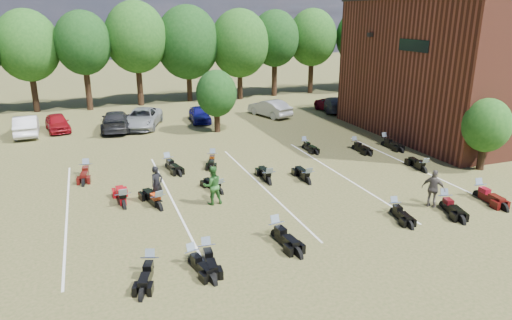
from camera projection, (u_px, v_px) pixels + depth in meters
name	position (u px, v px, depth m)	size (l,w,h in m)	color
ground	(337.00, 198.00, 23.44)	(160.00, 160.00, 0.00)	brown
car_0	(57.00, 123.00, 36.64)	(1.63, 4.06, 1.38)	maroon
car_1	(26.00, 125.00, 35.32)	(1.66, 4.76, 1.57)	silver
car_2	(142.00, 118.00, 37.79)	(2.58, 5.59, 1.55)	gray
car_3	(116.00, 121.00, 36.88)	(2.21, 5.43, 1.57)	black
car_4	(200.00, 114.00, 39.75)	(1.58, 3.94, 1.34)	#0E0E62
car_5	(270.00, 108.00, 41.82)	(1.63, 4.67, 1.54)	#A3A39F
car_6	(335.00, 105.00, 43.72)	(2.13, 4.61, 1.28)	#510414
car_7	(333.00, 104.00, 43.91)	(1.98, 4.86, 1.41)	#333337
person_black	(157.00, 185.00, 22.69)	(0.69, 0.45, 1.89)	black
person_green	(213.00, 185.00, 22.49)	(0.95, 0.74, 1.96)	#275F23
person_grey	(433.00, 189.00, 22.16)	(1.11, 0.46, 1.90)	#5A534D
motorcycle_0	(151.00, 272.00, 16.79)	(0.70, 2.20, 1.22)	black
motorcycle_1	(207.00, 259.00, 17.66)	(0.71, 2.22, 1.24)	black
motorcycle_2	(193.00, 264.00, 17.30)	(0.67, 2.10, 1.17)	black
motorcycle_3	(276.00, 237.00, 19.38)	(0.78, 2.44, 1.36)	black
motorcycle_4	(394.00, 214.00, 21.65)	(0.67, 2.11, 1.17)	black
motorcycle_5	(443.00, 207.00, 22.35)	(0.75, 2.35, 1.31)	black
motorcycle_6	(478.00, 197.00, 23.66)	(0.78, 2.44, 1.36)	#420A09
motorcycle_7	(124.00, 207.00, 22.38)	(0.80, 2.51, 1.40)	#9C0B12
motorcycle_8	(159.00, 209.00, 22.19)	(0.79, 2.48, 1.38)	black
motorcycle_10	(220.00, 193.00, 24.11)	(0.68, 2.12, 1.18)	black
motorcycle_11	(269.00, 184.00, 25.47)	(0.77, 2.43, 1.35)	black
motorcycle_12	(308.00, 183.00, 25.54)	(0.75, 2.36, 1.32)	black
motorcycle_13	(423.00, 172.00, 27.34)	(0.73, 2.28, 1.27)	black
motorcycle_14	(87.00, 175.00, 26.87)	(0.76, 2.39, 1.33)	#410A09
motorcycle_16	(168.00, 168.00, 28.09)	(0.76, 2.38, 1.33)	black
motorcycle_17	(213.00, 162.00, 29.08)	(0.71, 2.22, 1.24)	black
motorcycle_18	(304.00, 148.00, 32.09)	(0.67, 2.10, 1.17)	black
motorcycle_19	(355.00, 149.00, 31.91)	(0.71, 2.24, 1.25)	black
motorcycle_20	(384.00, 146.00, 32.74)	(0.76, 2.37, 1.32)	black
tree_line	(190.00, 41.00, 47.04)	(56.00, 6.00, 9.79)	black
young_tree_near_building	(487.00, 125.00, 26.97)	(2.80, 2.80, 4.16)	black
young_tree_midfield	(216.00, 93.00, 35.66)	(3.20, 3.20, 4.70)	black
parking_lines	(262.00, 186.00, 25.12)	(20.10, 14.00, 0.01)	silver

